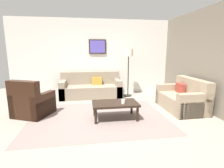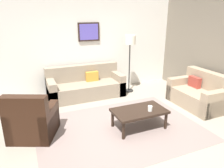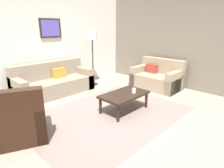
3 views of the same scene
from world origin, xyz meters
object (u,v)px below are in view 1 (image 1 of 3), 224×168
(couch_main, at_px, (91,88))
(lamp_standing, at_px, (129,57))
(framed_artwork, at_px, (97,47))
(armchair_leather, at_px, (31,104))
(couch_loveseat, at_px, (184,99))
(cup, at_px, (123,102))
(coffee_table, at_px, (115,104))

(couch_main, bearing_deg, lamp_standing, -7.29)
(couch_main, distance_m, framed_artwork, 1.57)
(armchair_leather, bearing_deg, couch_main, 48.04)
(couch_loveseat, height_order, armchair_leather, armchair_leather)
(couch_loveseat, relative_size, cup, 13.31)
(couch_loveseat, relative_size, framed_artwork, 2.23)
(cup, height_order, lamp_standing, lamp_standing)
(cup, relative_size, framed_artwork, 0.17)
(armchair_leather, xyz_separation_m, lamp_standing, (2.90, 1.56, 1.10))
(couch_main, xyz_separation_m, couch_loveseat, (2.56, -1.85, 0.00))
(couch_main, height_order, framed_artwork, framed_artwork)
(cup, distance_m, lamp_standing, 2.46)
(coffee_table, height_order, framed_artwork, framed_artwork)
(armchair_leather, bearing_deg, coffee_table, -13.24)
(armchair_leather, bearing_deg, cup, -15.30)
(couch_main, distance_m, lamp_standing, 1.75)
(couch_loveseat, height_order, cup, couch_loveseat)
(cup, bearing_deg, coffee_table, 143.89)
(couch_loveseat, height_order, lamp_standing, lamp_standing)
(couch_loveseat, distance_m, lamp_standing, 2.35)
(coffee_table, xyz_separation_m, lamp_standing, (0.83, 2.05, 1.05))
(coffee_table, distance_m, framed_artwork, 3.00)
(framed_artwork, bearing_deg, lamp_standing, -28.68)
(cup, bearing_deg, armchair_leather, 164.70)
(couch_loveseat, xyz_separation_m, framed_artwork, (-2.27, 2.25, 1.49))
(couch_main, bearing_deg, armchair_leather, -131.96)
(lamp_standing, distance_m, framed_artwork, 1.26)
(couch_loveseat, distance_m, armchair_leather, 4.12)
(cup, distance_m, framed_artwork, 3.08)
(lamp_standing, height_order, framed_artwork, framed_artwork)
(armchair_leather, height_order, coffee_table, armchair_leather)
(couch_loveseat, relative_size, lamp_standing, 0.83)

